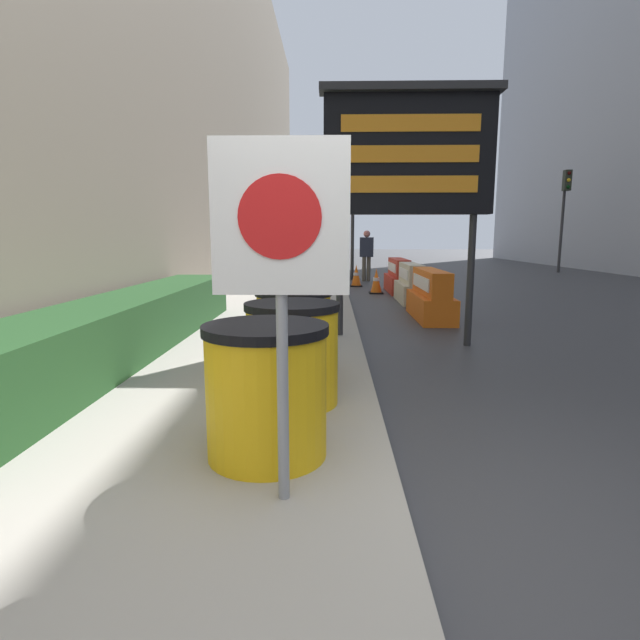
# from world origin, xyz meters

# --- Properties ---
(ground_plane) EXTENTS (120.00, 120.00, 0.00)m
(ground_plane) POSITION_xyz_m (0.00, 0.00, 0.00)
(ground_plane) COLOR #38383A
(sidewalk_left) EXTENTS (3.45, 56.00, 0.15)m
(sidewalk_left) POSITION_xyz_m (-1.73, 0.00, 0.07)
(sidewalk_left) COLOR gray
(sidewalk_left) RESTS_ON ground_plane
(building_left_facade) EXTENTS (0.40, 50.40, 13.13)m
(building_left_facade) POSITION_xyz_m (-3.65, 9.80, 6.57)
(building_left_facade) COLOR #706656
(building_left_facade) RESTS_ON ground_plane
(hedge_strip) EXTENTS (0.90, 7.05, 0.68)m
(hedge_strip) POSITION_xyz_m (-2.85, 3.60, 0.49)
(hedge_strip) COLOR #1E421E
(hedge_strip) RESTS_ON sidewalk_left
(barrel_drum_foreground) EXTENTS (0.78, 0.78, 0.85)m
(barrel_drum_foreground) POSITION_xyz_m (-0.81, 0.79, 0.58)
(barrel_drum_foreground) COLOR yellow
(barrel_drum_foreground) RESTS_ON sidewalk_left
(barrel_drum_middle) EXTENTS (0.78, 0.78, 0.85)m
(barrel_drum_middle) POSITION_xyz_m (-0.72, 1.82, 0.58)
(barrel_drum_middle) COLOR yellow
(barrel_drum_middle) RESTS_ON sidewalk_left
(barrel_drum_back) EXTENTS (0.78, 0.78, 0.85)m
(barrel_drum_back) POSITION_xyz_m (-0.79, 2.84, 0.58)
(barrel_drum_back) COLOR yellow
(barrel_drum_back) RESTS_ON sidewalk_left
(warning_sign) EXTENTS (0.68, 0.08, 1.85)m
(warning_sign) POSITION_xyz_m (-0.65, 0.25, 1.48)
(warning_sign) COLOR gray
(warning_sign) RESTS_ON sidewalk_left
(message_board) EXTENTS (2.40, 0.36, 3.49)m
(message_board) POSITION_xyz_m (0.62, 4.77, 2.61)
(message_board) COLOR #28282B
(message_board) RESTS_ON ground_plane
(jersey_barrier_orange_far) EXTENTS (0.61, 2.01, 0.92)m
(jersey_barrier_orange_far) POSITION_xyz_m (1.46, 7.15, 0.41)
(jersey_barrier_orange_far) COLOR orange
(jersey_barrier_orange_far) RESTS_ON ground_plane
(jersey_barrier_cream) EXTENTS (0.57, 1.75, 0.91)m
(jersey_barrier_cream) POSITION_xyz_m (1.46, 9.56, 0.40)
(jersey_barrier_cream) COLOR beige
(jersey_barrier_cream) RESTS_ON ground_plane
(jersey_barrier_red_striped) EXTENTS (0.61, 2.05, 0.93)m
(jersey_barrier_red_striped) POSITION_xyz_m (1.46, 11.72, 0.41)
(jersey_barrier_red_striped) COLOR red
(jersey_barrier_red_striped) RESTS_ON ground_plane
(traffic_cone_near) EXTENTS (0.38, 0.38, 0.67)m
(traffic_cone_near) POSITION_xyz_m (0.36, 13.29, 0.33)
(traffic_cone_near) COLOR black
(traffic_cone_near) RESTS_ON ground_plane
(traffic_cone_mid) EXTENTS (0.40, 0.40, 0.72)m
(traffic_cone_mid) POSITION_xyz_m (1.99, 13.63, 0.35)
(traffic_cone_mid) COLOR black
(traffic_cone_mid) RESTS_ON ground_plane
(traffic_cone_far) EXTENTS (0.38, 0.38, 0.68)m
(traffic_cone_far) POSITION_xyz_m (0.81, 11.35, 0.33)
(traffic_cone_far) COLOR black
(traffic_cone_far) RESTS_ON ground_plane
(traffic_light_near_curb) EXTENTS (0.28, 0.44, 4.18)m
(traffic_light_near_curb) POSITION_xyz_m (0.33, 15.65, 3.02)
(traffic_light_near_curb) COLOR #2D2D30
(traffic_light_near_curb) RESTS_ON ground_plane
(traffic_light_far_side) EXTENTS (0.28, 0.45, 4.27)m
(traffic_light_far_side) POSITION_xyz_m (9.42, 19.58, 3.09)
(traffic_light_far_side) COLOR #2D2D30
(traffic_light_far_side) RESTS_ON ground_plane
(pedestrian_worker) EXTENTS (0.49, 0.34, 1.74)m
(pedestrian_worker) POSITION_xyz_m (0.80, 15.18, 1.03)
(pedestrian_worker) COLOR #514C42
(pedestrian_worker) RESTS_ON ground_plane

